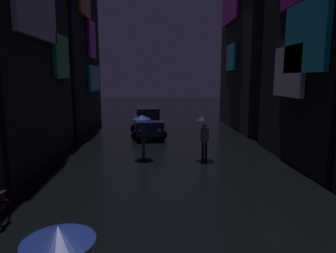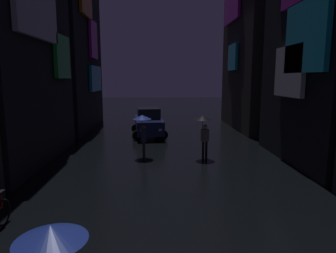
{
  "view_description": "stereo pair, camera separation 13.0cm",
  "coord_description": "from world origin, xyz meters",
  "views": [
    {
      "loc": [
        -0.6,
        -0.97,
        3.88
      ],
      "look_at": [
        0.0,
        11.99,
        1.77
      ],
      "focal_mm": 32.0,
      "sensor_mm": 36.0,
      "label": 1
    },
    {
      "loc": [
        -0.47,
        -0.98,
        3.88
      ],
      "look_at": [
        0.0,
        11.99,
        1.77
      ],
      "focal_mm": 32.0,
      "sensor_mm": 36.0,
      "label": 2
    }
  ],
  "objects": [
    {
      "name": "pedestrian_midstreet_left_black",
      "position": [
        1.73,
        13.08,
        1.67
      ],
      "size": [
        0.9,
        0.9,
        2.12
      ],
      "color": "black",
      "rests_on": "ground"
    },
    {
      "name": "pedestrian_near_crossing_blue",
      "position": [
        -1.18,
        13.3,
        1.67
      ],
      "size": [
        0.9,
        0.9,
        2.12
      ],
      "color": "#38332D",
      "rests_on": "ground"
    },
    {
      "name": "building_left_far",
      "position": [
        -7.48,
        22.39,
        7.85
      ],
      "size": [
        4.25,
        8.79,
        15.7
      ],
      "color": "black",
      "rests_on": "ground"
    },
    {
      "name": "car_distant",
      "position": [
        -1.05,
        18.91,
        0.93
      ],
      "size": [
        2.53,
        4.28,
        1.92
      ],
      "color": "navy",
      "rests_on": "ground"
    },
    {
      "name": "building_right_far",
      "position": [
        7.48,
        22.26,
        9.3
      ],
      "size": [
        4.25,
        8.52,
        18.58
      ],
      "color": "#2D2826",
      "rests_on": "ground"
    }
  ]
}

